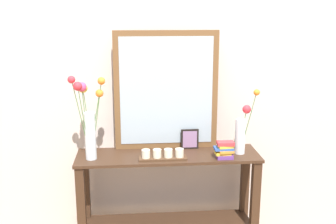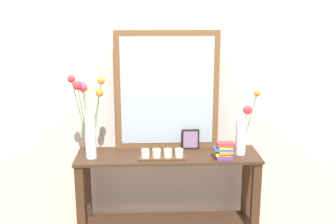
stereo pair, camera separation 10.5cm
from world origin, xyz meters
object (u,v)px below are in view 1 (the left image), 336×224
mirror_leaning (166,91)px  book_stack (225,150)px  tall_vase_left (88,118)px  picture_frame_small (190,139)px  console_table (168,194)px  vase_right (242,131)px  candle_tray (163,155)px

mirror_leaning → book_stack: size_ratio=6.38×
mirror_leaning → book_stack: (0.37, -0.25, -0.35)m
tall_vase_left → picture_frame_small: tall_vase_left is taller
console_table → tall_vase_left: (-0.52, -0.04, 0.57)m
vase_right → book_stack: bearing=-146.5°
candle_tray → picture_frame_small: size_ratio=2.22×
tall_vase_left → vase_right: 1.03m
vase_right → book_stack: size_ratio=3.53×
mirror_leaning → vase_right: size_ratio=1.81×
vase_right → console_table: bearing=177.9°
picture_frame_small → candle_tray: bearing=-137.2°
picture_frame_small → book_stack: 0.29m
console_table → vase_right: 0.68m
console_table → vase_right: (0.50, -0.02, 0.45)m
picture_frame_small → book_stack: size_ratio=1.10×
console_table → candle_tray: size_ratio=3.91×
console_table → candle_tray: (-0.04, -0.09, 0.32)m
console_table → picture_frame_small: 0.41m
mirror_leaning → tall_vase_left: mirror_leaning is taller
vase_right → candle_tray: vase_right is taller
console_table → vase_right: vase_right is taller
console_table → candle_tray: 0.33m
tall_vase_left → console_table: bearing=4.9°
vase_right → picture_frame_small: size_ratio=3.19×
mirror_leaning → candle_tray: (-0.04, -0.23, -0.38)m
console_table → book_stack: (0.37, -0.11, 0.35)m
vase_right → picture_frame_small: (-0.34, 0.12, -0.09)m
candle_tray → book_stack: 0.41m
book_stack → picture_frame_small: bearing=133.9°
picture_frame_small → book_stack: bearing=-46.1°
console_table → tall_vase_left: bearing=-175.1°
console_table → picture_frame_small: size_ratio=8.69×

